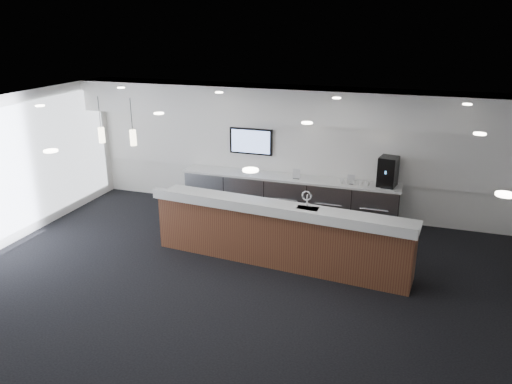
% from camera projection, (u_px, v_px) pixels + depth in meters
% --- Properties ---
extents(ground, '(10.00, 10.00, 0.00)m').
position_uv_depth(ground, '(232.00, 290.00, 8.51)').
color(ground, black).
rests_on(ground, ground).
extents(ceiling, '(10.00, 8.00, 0.02)m').
position_uv_depth(ceiling, '(229.00, 116.00, 7.53)').
color(ceiling, black).
rests_on(ceiling, back_wall).
extents(back_wall, '(10.00, 0.02, 3.00)m').
position_uv_depth(back_wall, '(293.00, 150.00, 11.60)').
color(back_wall, white).
rests_on(back_wall, ground).
extents(soffit_bulkhead, '(10.00, 0.90, 0.70)m').
position_uv_depth(soffit_bulkhead, '(289.00, 103.00, 10.82)').
color(soffit_bulkhead, white).
rests_on(soffit_bulkhead, back_wall).
extents(alcove_panel, '(9.80, 0.06, 1.40)m').
position_uv_depth(alcove_panel, '(293.00, 146.00, 11.54)').
color(alcove_panel, white).
rests_on(alcove_panel, back_wall).
extents(back_credenza, '(5.06, 0.66, 0.95)m').
position_uv_depth(back_credenza, '(288.00, 196.00, 11.62)').
color(back_credenza, gray).
rests_on(back_credenza, ground).
extents(wall_tv, '(1.05, 0.08, 0.62)m').
position_uv_depth(wall_tv, '(251.00, 141.00, 11.77)').
color(wall_tv, black).
rests_on(wall_tv, back_wall).
extents(pendant_left, '(0.12, 0.12, 0.30)m').
position_uv_depth(pendant_left, '(125.00, 141.00, 9.21)').
color(pendant_left, beige).
rests_on(pendant_left, ceiling).
extents(pendant_right, '(0.12, 0.12, 0.30)m').
position_uv_depth(pendant_right, '(93.00, 138.00, 9.41)').
color(pendant_right, beige).
rests_on(pendant_right, ceiling).
extents(ceiling_can_lights, '(7.00, 5.00, 0.02)m').
position_uv_depth(ceiling_can_lights, '(229.00, 118.00, 7.54)').
color(ceiling_can_lights, white).
rests_on(ceiling_can_lights, ceiling).
extents(service_counter, '(5.03, 1.27, 1.49)m').
position_uv_depth(service_counter, '(280.00, 234.00, 9.33)').
color(service_counter, '#582C1D').
rests_on(service_counter, ground).
extents(coffee_machine, '(0.44, 0.53, 0.65)m').
position_uv_depth(coffee_machine, '(388.00, 172.00, 10.73)').
color(coffee_machine, black).
rests_on(coffee_machine, back_credenza).
extents(info_sign_left, '(0.17, 0.04, 0.23)m').
position_uv_depth(info_sign_left, '(296.00, 174.00, 11.28)').
color(info_sign_left, silver).
rests_on(info_sign_left, back_credenza).
extents(info_sign_right, '(0.17, 0.04, 0.22)m').
position_uv_depth(info_sign_right, '(351.00, 179.00, 10.91)').
color(info_sign_right, silver).
rests_on(info_sign_right, back_credenza).
extents(cup_0, '(0.11, 0.11, 0.10)m').
position_uv_depth(cup_0, '(368.00, 184.00, 10.82)').
color(cup_0, white).
rests_on(cup_0, back_credenza).
extents(cup_1, '(0.15, 0.15, 0.10)m').
position_uv_depth(cup_1, '(361.00, 183.00, 10.87)').
color(cup_1, white).
rests_on(cup_1, back_credenza).
extents(cup_2, '(0.13, 0.13, 0.10)m').
position_uv_depth(cup_2, '(355.00, 182.00, 10.91)').
color(cup_2, white).
rests_on(cup_2, back_credenza).
extents(cup_3, '(0.14, 0.14, 0.10)m').
position_uv_depth(cup_3, '(348.00, 182.00, 10.95)').
color(cup_3, white).
rests_on(cup_3, back_credenza).
extents(cup_4, '(0.15, 0.15, 0.10)m').
position_uv_depth(cup_4, '(342.00, 181.00, 10.99)').
color(cup_4, white).
rests_on(cup_4, back_credenza).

